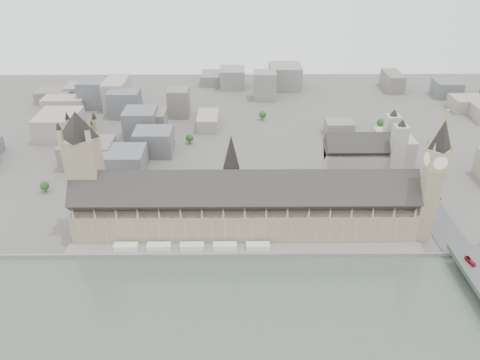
{
  "coord_description": "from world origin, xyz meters",
  "views": [
    {
      "loc": [
        -5.68,
        -290.56,
        221.2
      ],
      "look_at": [
        -3.28,
        37.55,
        36.38
      ],
      "focal_mm": 35.0,
      "sensor_mm": 36.0,
      "label": 1
    }
  ],
  "objects_px": {
    "westminster_abbey": "(363,160)",
    "red_bus_north": "(470,261)",
    "car_approach": "(439,198)",
    "palace_of_westminster": "(244,206)",
    "victoria_tower": "(85,167)",
    "elizabeth_tower": "(434,173)"
  },
  "relations": [
    {
      "from": "westminster_abbey",
      "to": "red_bus_north",
      "type": "distance_m",
      "value": 138.93
    },
    {
      "from": "red_bus_north",
      "to": "car_approach",
      "type": "relative_size",
      "value": 1.81
    },
    {
      "from": "car_approach",
      "to": "palace_of_westminster",
      "type": "bearing_deg",
      "value": -171.36
    },
    {
      "from": "palace_of_westminster",
      "to": "victoria_tower",
      "type": "xyz_separation_m",
      "value": [
        -122.0,
        6.3,
        32.5
      ]
    },
    {
      "from": "car_approach",
      "to": "red_bus_north",
      "type": "bearing_deg",
      "value": -99.01
    },
    {
      "from": "elizabeth_tower",
      "to": "red_bus_north",
      "type": "xyz_separation_m",
      "value": [
        19.04,
        -43.36,
        -46.45
      ]
    },
    {
      "from": "westminster_abbey",
      "to": "palace_of_westminster",
      "type": "bearing_deg",
      "value": -145.83
    },
    {
      "from": "palace_of_westminster",
      "to": "westminster_abbey",
      "type": "xyz_separation_m",
      "value": [
        110.92,
        75.3,
        2.38
      ]
    },
    {
      "from": "elizabeth_tower",
      "to": "westminster_abbey",
      "type": "bearing_deg",
      "value": 107.29
    },
    {
      "from": "elizabeth_tower",
      "to": "car_approach",
      "type": "xyz_separation_m",
      "value": [
        30.15,
        42.09,
        -47.04
      ]
    },
    {
      "from": "car_approach",
      "to": "westminster_abbey",
      "type": "bearing_deg",
      "value": 140.27
    },
    {
      "from": "victoria_tower",
      "to": "westminster_abbey",
      "type": "relative_size",
      "value": 1.47
    },
    {
      "from": "westminster_abbey",
      "to": "car_approach",
      "type": "relative_size",
      "value": 12.37
    },
    {
      "from": "palace_of_westminster",
      "to": "elizabeth_tower",
      "type": "xyz_separation_m",
      "value": [
        138.0,
        -11.7,
        35.38
      ]
    },
    {
      "from": "victoria_tower",
      "to": "westminster_abbey",
      "type": "bearing_deg",
      "value": 16.5
    },
    {
      "from": "westminster_abbey",
      "to": "car_approach",
      "type": "height_order",
      "value": "westminster_abbey"
    },
    {
      "from": "palace_of_westminster",
      "to": "car_approach",
      "type": "bearing_deg",
      "value": 10.24
    },
    {
      "from": "victoria_tower",
      "to": "car_approach",
      "type": "distance_m",
      "value": 294.48
    },
    {
      "from": "westminster_abbey",
      "to": "car_approach",
      "type": "bearing_deg",
      "value": -38.13
    },
    {
      "from": "red_bus_north",
      "to": "elizabeth_tower",
      "type": "bearing_deg",
      "value": 103.74
    },
    {
      "from": "elizabeth_tower",
      "to": "westminster_abbey",
      "type": "height_order",
      "value": "elizabeth_tower"
    },
    {
      "from": "palace_of_westminster",
      "to": "red_bus_north",
      "type": "relative_size",
      "value": 26.67
    }
  ]
}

